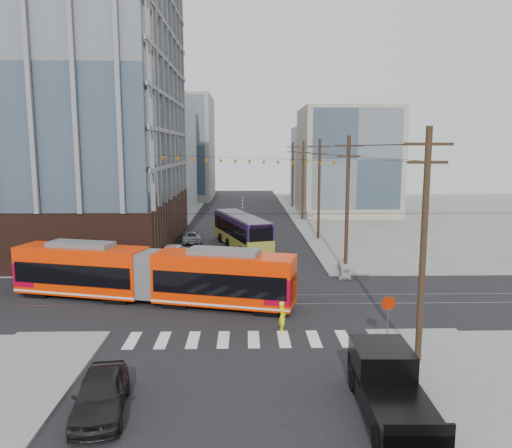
{
  "coord_description": "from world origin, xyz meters",
  "views": [
    {
      "loc": [
        0.33,
        -28.13,
        10.03
      ],
      "look_at": [
        1.23,
        9.78,
        4.24
      ],
      "focal_mm": 35.0,
      "sensor_mm": 36.0,
      "label": 1
    }
  ],
  "objects_px": {
    "black_sedan": "(101,394)",
    "streetcar": "(151,275)",
    "city_bus": "(242,231)",
    "pickup_truck": "(393,391)"
  },
  "relations": [
    {
      "from": "black_sedan",
      "to": "pickup_truck",
      "type": "bearing_deg",
      "value": -10.48
    },
    {
      "from": "city_bus",
      "to": "pickup_truck",
      "type": "distance_m",
      "value": 32.93
    },
    {
      "from": "city_bus",
      "to": "black_sedan",
      "type": "xyz_separation_m",
      "value": [
        -5.19,
        -31.84,
        -0.92
      ]
    },
    {
      "from": "black_sedan",
      "to": "streetcar",
      "type": "bearing_deg",
      "value": 85.21
    },
    {
      "from": "streetcar",
      "to": "city_bus",
      "type": "distance_m",
      "value": 18.8
    },
    {
      "from": "streetcar",
      "to": "black_sedan",
      "type": "relative_size",
      "value": 4.05
    },
    {
      "from": "streetcar",
      "to": "black_sedan",
      "type": "xyz_separation_m",
      "value": [
        0.66,
        -13.97,
        -1.03
      ]
    },
    {
      "from": "pickup_truck",
      "to": "streetcar",
      "type": "bearing_deg",
      "value": 130.21
    },
    {
      "from": "black_sedan",
      "to": "city_bus",
      "type": "bearing_deg",
      "value": 73.22
    },
    {
      "from": "pickup_truck",
      "to": "black_sedan",
      "type": "height_order",
      "value": "pickup_truck"
    }
  ]
}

